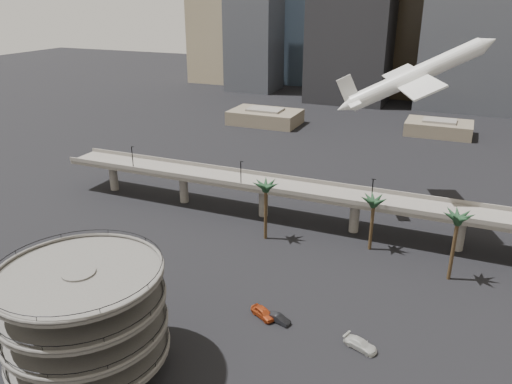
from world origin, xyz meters
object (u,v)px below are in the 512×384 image
at_px(parking_ramp, 85,313).
at_px(car_b, 279,319).
at_px(car_c, 360,344).
at_px(airborne_jet, 414,77).
at_px(overpass, 308,194).
at_px(car_a, 263,313).

distance_m(parking_ramp, car_b, 30.61).
bearing_deg(car_b, parking_ramp, 151.10).
distance_m(car_b, car_c, 13.69).
xyz_separation_m(car_b, car_c, (13.63, -1.27, 0.10)).
height_order(airborne_jet, car_c, airborne_jet).
relative_size(parking_ramp, car_c, 4.21).
height_order(parking_ramp, car_b, parking_ramp).
xyz_separation_m(overpass, car_b, (7.28, -37.98, -6.67)).
bearing_deg(car_b, car_c, -80.24).
distance_m(car_a, car_b, 2.90).
bearing_deg(airborne_jet, overpass, -160.81).
relative_size(overpass, airborne_jet, 3.84).
bearing_deg(car_a, car_b, -67.16).
bearing_deg(overpass, car_b, -79.14).
bearing_deg(car_b, car_a, 99.22).
relative_size(parking_ramp, car_b, 5.47).
height_order(parking_ramp, car_a, parking_ramp).
bearing_deg(parking_ramp, overpass, 77.57).
relative_size(overpass, car_a, 26.46).
relative_size(airborne_jet, car_a, 6.88).
bearing_deg(car_c, airborne_jet, 21.80).
bearing_deg(car_a, car_c, -66.72).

